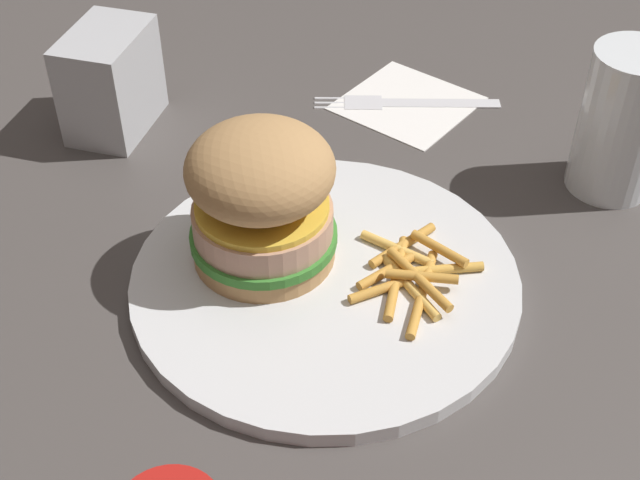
{
  "coord_description": "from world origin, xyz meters",
  "views": [
    {
      "loc": [
        -0.41,
        -0.2,
        0.45
      ],
      "look_at": [
        0.0,
        0.0,
        0.04
      ],
      "focal_mm": 49.55,
      "sensor_mm": 36.0,
      "label": 1
    }
  ],
  "objects_px": {
    "sandwich": "(264,194)",
    "fries_pile": "(411,272)",
    "napkin": "(407,103)",
    "drink_glass": "(620,131)",
    "plate": "(320,277)",
    "napkin_dispenser": "(111,81)",
    "fork": "(406,101)"
  },
  "relations": [
    {
      "from": "plate",
      "to": "fork",
      "type": "xyz_separation_m",
      "value": [
        0.25,
        0.04,
        -0.0
      ]
    },
    {
      "from": "plate",
      "to": "napkin",
      "type": "bearing_deg",
      "value": 7.88
    },
    {
      "from": "plate",
      "to": "fries_pile",
      "type": "distance_m",
      "value": 0.07
    },
    {
      "from": "sandwich",
      "to": "napkin",
      "type": "relative_size",
      "value": 0.97
    },
    {
      "from": "fries_pile",
      "to": "drink_glass",
      "type": "relative_size",
      "value": 0.94
    },
    {
      "from": "fork",
      "to": "plate",
      "type": "bearing_deg",
      "value": -171.78
    },
    {
      "from": "plate",
      "to": "fries_pile",
      "type": "height_order",
      "value": "fries_pile"
    },
    {
      "from": "plate",
      "to": "drink_glass",
      "type": "xyz_separation_m",
      "value": [
        0.21,
        -0.16,
        0.05
      ]
    },
    {
      "from": "sandwich",
      "to": "napkin",
      "type": "height_order",
      "value": "sandwich"
    },
    {
      "from": "sandwich",
      "to": "drink_glass",
      "type": "xyz_separation_m",
      "value": [
        0.21,
        -0.2,
        -0.01
      ]
    },
    {
      "from": "drink_glass",
      "to": "plate",
      "type": "bearing_deg",
      "value": 143.13
    },
    {
      "from": "napkin",
      "to": "drink_glass",
      "type": "xyz_separation_m",
      "value": [
        -0.04,
        -0.19,
        0.05
      ]
    },
    {
      "from": "napkin",
      "to": "drink_glass",
      "type": "distance_m",
      "value": 0.2
    },
    {
      "from": "fork",
      "to": "drink_glass",
      "type": "relative_size",
      "value": 1.34
    },
    {
      "from": "sandwich",
      "to": "napkin",
      "type": "xyz_separation_m",
      "value": [
        0.25,
        -0.01,
        -0.06
      ]
    },
    {
      "from": "plate",
      "to": "sandwich",
      "type": "bearing_deg",
      "value": 87.18
    },
    {
      "from": "napkin",
      "to": "fork",
      "type": "bearing_deg",
      "value": 115.8
    },
    {
      "from": "fries_pile",
      "to": "drink_glass",
      "type": "height_order",
      "value": "drink_glass"
    },
    {
      "from": "sandwich",
      "to": "fries_pile",
      "type": "distance_m",
      "value": 0.12
    },
    {
      "from": "sandwich",
      "to": "napkin",
      "type": "bearing_deg",
      "value": -2.23
    },
    {
      "from": "sandwich",
      "to": "napkin_dispenser",
      "type": "xyz_separation_m",
      "value": [
        0.1,
        0.21,
        -0.02
      ]
    },
    {
      "from": "plate",
      "to": "sandwich",
      "type": "xyz_separation_m",
      "value": [
        0.0,
        0.04,
        0.06
      ]
    },
    {
      "from": "sandwich",
      "to": "drink_glass",
      "type": "bearing_deg",
      "value": -44.14
    },
    {
      "from": "napkin_dispenser",
      "to": "sandwich",
      "type": "bearing_deg",
      "value": 53.52
    },
    {
      "from": "plate",
      "to": "napkin_dispenser",
      "type": "height_order",
      "value": "napkin_dispenser"
    },
    {
      "from": "fork",
      "to": "drink_glass",
      "type": "xyz_separation_m",
      "value": [
        -0.04,
        -0.2,
        0.05
      ]
    },
    {
      "from": "plate",
      "to": "sandwich",
      "type": "relative_size",
      "value": 2.61
    },
    {
      "from": "drink_glass",
      "to": "fork",
      "type": "bearing_deg",
      "value": 78.64
    },
    {
      "from": "fries_pile",
      "to": "fork",
      "type": "height_order",
      "value": "fries_pile"
    },
    {
      "from": "fork",
      "to": "napkin_dispenser",
      "type": "distance_m",
      "value": 0.27
    },
    {
      "from": "sandwich",
      "to": "plate",
      "type": "bearing_deg",
      "value": -92.82
    },
    {
      "from": "plate",
      "to": "fries_pile",
      "type": "relative_size",
      "value": 2.45
    }
  ]
}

